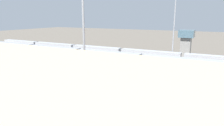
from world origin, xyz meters
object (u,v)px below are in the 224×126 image
at_px(train_on_track_5, 104,66).
at_px(light_mast_1, 83,14).
at_px(train_on_track_7, 96,78).
at_px(train_on_track_8, 45,77).
at_px(light_mast_0, 175,12).
at_px(train_on_track_3, 108,59).
at_px(train_on_track_6, 23,61).
at_px(train_on_track_0, 118,53).
at_px(control_tower, 186,41).

distance_m(train_on_track_5, light_mast_1, 23.28).
relative_size(train_on_track_7, light_mast_1, 4.26).
height_order(train_on_track_5, train_on_track_8, train_on_track_5).
xyz_separation_m(train_on_track_8, light_mast_0, (-22.11, -42.88, 16.01)).
distance_m(train_on_track_7, light_mast_1, 16.92).
relative_size(train_on_track_5, train_on_track_3, 1.00).
height_order(train_on_track_3, light_mast_1, light_mast_1).
distance_m(train_on_track_5, train_on_track_6, 28.49).
relative_size(train_on_track_0, control_tower, 12.41).
height_order(train_on_track_8, light_mast_0, light_mast_0).
bearing_deg(train_on_track_6, train_on_track_5, -169.89).
xyz_separation_m(train_on_track_5, light_mast_0, (-13.95, -27.88, 15.50)).
distance_m(train_on_track_0, train_on_track_3, 15.41).
relative_size(train_on_track_3, control_tower, 10.70).
distance_m(train_on_track_5, train_on_track_3, 10.72).
xyz_separation_m(train_on_track_8, train_on_track_7, (-11.61, -5.00, -0.04)).
bearing_deg(train_on_track_8, light_mast_0, -117.28).
bearing_deg(train_on_track_0, light_mast_1, 106.91).
bearing_deg(train_on_track_6, train_on_track_7, 170.98).
xyz_separation_m(train_on_track_0, train_on_track_3, (-3.47, 15.00, 0.54)).
distance_m(train_on_track_0, train_on_track_8, 40.01).
xyz_separation_m(train_on_track_6, light_mast_0, (-41.99, -32.88, 15.96)).
height_order(train_on_track_7, light_mast_0, light_mast_0).
bearing_deg(train_on_track_8, train_on_track_6, -26.70).
xyz_separation_m(train_on_track_3, light_mast_1, (-9.39, 27.29, 14.60)).
xyz_separation_m(train_on_track_0, train_on_track_5, (-7.33, 25.00, 0.55)).
distance_m(train_on_track_8, light_mast_1, 20.51).
bearing_deg(light_mast_1, train_on_track_5, -72.26).
xyz_separation_m(train_on_track_3, control_tower, (-20.82, -29.85, 4.02)).
distance_m(light_mast_0, light_mast_1, 45.95).
height_order(train_on_track_0, train_on_track_3, train_on_track_3).
relative_size(train_on_track_6, train_on_track_8, 0.15).
relative_size(train_on_track_0, train_on_track_3, 1.16).
bearing_deg(control_tower, train_on_track_3, 55.11).
bearing_deg(train_on_track_3, light_mast_1, 108.98).
bearing_deg(train_on_track_7, control_tower, -105.17).
bearing_deg(light_mast_0, train_on_track_8, 62.72).
xyz_separation_m(train_on_track_7, light_mast_1, (-2.08, 7.29, 15.13)).
xyz_separation_m(train_on_track_5, train_on_track_3, (3.86, -10.00, -0.01)).
bearing_deg(light_mast_0, train_on_track_5, 63.42).
height_order(light_mast_0, light_mast_1, light_mast_0).
xyz_separation_m(train_on_track_0, train_on_track_6, (20.72, 30.00, 0.09)).
distance_m(train_on_track_5, train_on_track_7, 10.59).
height_order(train_on_track_7, control_tower, control_tower).
bearing_deg(train_on_track_7, train_on_track_3, -69.94).
xyz_separation_m(light_mast_0, light_mast_1, (8.42, 45.16, -0.92)).
bearing_deg(light_mast_1, light_mast_0, -100.56).
bearing_deg(train_on_track_7, light_mast_0, -105.50).
height_order(train_on_track_7, train_on_track_3, train_on_track_3).
distance_m(train_on_track_5, control_tower, 43.50).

